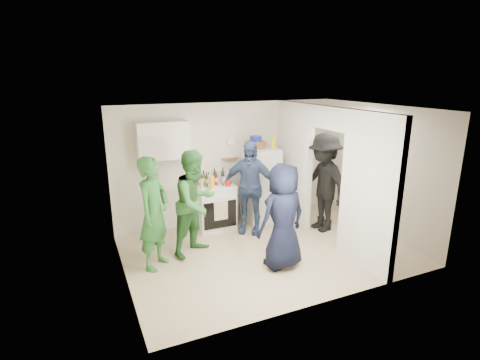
# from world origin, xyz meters

# --- Properties ---
(floor) EXTENTS (4.80, 4.80, 0.00)m
(floor) POSITION_xyz_m (0.00, 0.00, 0.00)
(floor) COLOR #CABA8F
(floor) RESTS_ON ground
(wall_back) EXTENTS (4.80, 0.00, 4.80)m
(wall_back) POSITION_xyz_m (0.00, 1.70, 1.25)
(wall_back) COLOR silver
(wall_back) RESTS_ON floor
(wall_front) EXTENTS (4.80, 0.00, 4.80)m
(wall_front) POSITION_xyz_m (0.00, -1.70, 1.25)
(wall_front) COLOR silver
(wall_front) RESTS_ON floor
(wall_left) EXTENTS (0.00, 3.40, 3.40)m
(wall_left) POSITION_xyz_m (-2.40, 0.00, 1.25)
(wall_left) COLOR silver
(wall_left) RESTS_ON floor
(wall_right) EXTENTS (0.00, 3.40, 3.40)m
(wall_right) POSITION_xyz_m (2.40, 0.00, 1.25)
(wall_right) COLOR silver
(wall_right) RESTS_ON floor
(ceiling) EXTENTS (4.80, 4.80, 0.00)m
(ceiling) POSITION_xyz_m (0.00, 0.00, 2.50)
(ceiling) COLOR white
(ceiling) RESTS_ON wall_back
(partition_pier_back) EXTENTS (0.12, 1.20, 2.50)m
(partition_pier_back) POSITION_xyz_m (1.20, 1.10, 1.25)
(partition_pier_back) COLOR silver
(partition_pier_back) RESTS_ON floor
(partition_pier_front) EXTENTS (0.12, 1.20, 2.50)m
(partition_pier_front) POSITION_xyz_m (1.20, -1.10, 1.25)
(partition_pier_front) COLOR silver
(partition_pier_front) RESTS_ON floor
(partition_header) EXTENTS (0.12, 1.00, 0.40)m
(partition_header) POSITION_xyz_m (1.20, 0.00, 2.30)
(partition_header) COLOR silver
(partition_header) RESTS_ON partition_pier_back
(stove) EXTENTS (0.77, 0.64, 0.92)m
(stove) POSITION_xyz_m (-0.46, 1.37, 0.46)
(stove) COLOR white
(stove) RESTS_ON floor
(upper_cabinet) EXTENTS (0.95, 0.34, 0.70)m
(upper_cabinet) POSITION_xyz_m (-1.40, 1.52, 1.85)
(upper_cabinet) COLOR silver
(upper_cabinet) RESTS_ON wall_back
(fridge) EXTENTS (0.65, 0.63, 1.57)m
(fridge) POSITION_xyz_m (0.57, 1.34, 0.79)
(fridge) COLOR white
(fridge) RESTS_ON floor
(wicker_basket) EXTENTS (0.35, 0.25, 0.15)m
(wicker_basket) POSITION_xyz_m (0.47, 1.39, 1.65)
(wicker_basket) COLOR brown
(wicker_basket) RESTS_ON fridge
(blue_bowl) EXTENTS (0.24, 0.24, 0.11)m
(blue_bowl) POSITION_xyz_m (0.47, 1.39, 1.78)
(blue_bowl) COLOR navy
(blue_bowl) RESTS_ON wicker_basket
(yellow_cup_stack_top) EXTENTS (0.09, 0.09, 0.25)m
(yellow_cup_stack_top) POSITION_xyz_m (0.79, 1.24, 1.70)
(yellow_cup_stack_top) COLOR yellow
(yellow_cup_stack_top) RESTS_ON fridge
(wall_clock) EXTENTS (0.22, 0.02, 0.22)m
(wall_clock) POSITION_xyz_m (0.05, 1.68, 1.70)
(wall_clock) COLOR white
(wall_clock) RESTS_ON wall_back
(spice_shelf) EXTENTS (0.35, 0.08, 0.03)m
(spice_shelf) POSITION_xyz_m (0.00, 1.65, 1.35)
(spice_shelf) COLOR olive
(spice_shelf) RESTS_ON wall_back
(nook_window) EXTENTS (0.03, 0.70, 0.80)m
(nook_window) POSITION_xyz_m (2.38, 0.20, 1.65)
(nook_window) COLOR black
(nook_window) RESTS_ON wall_right
(nook_window_frame) EXTENTS (0.04, 0.76, 0.86)m
(nook_window_frame) POSITION_xyz_m (2.36, 0.20, 1.65)
(nook_window_frame) COLOR white
(nook_window_frame) RESTS_ON wall_right
(nook_valance) EXTENTS (0.04, 0.82, 0.18)m
(nook_valance) POSITION_xyz_m (2.34, 0.20, 2.00)
(nook_valance) COLOR white
(nook_valance) RESTS_ON wall_right
(yellow_cup_stack_stove) EXTENTS (0.09, 0.09, 0.25)m
(yellow_cup_stack_stove) POSITION_xyz_m (-0.58, 1.15, 1.04)
(yellow_cup_stack_stove) COLOR #FFA915
(yellow_cup_stack_stove) RESTS_ON stove
(red_cup) EXTENTS (0.09, 0.09, 0.12)m
(red_cup) POSITION_xyz_m (-0.24, 1.17, 0.98)
(red_cup) COLOR red
(red_cup) RESTS_ON stove
(person_green_left) EXTENTS (0.77, 0.79, 1.83)m
(person_green_left) POSITION_xyz_m (-1.88, 0.27, 0.92)
(person_green_left) COLOR #2E7332
(person_green_left) RESTS_ON floor
(person_green_center) EXTENTS (1.12, 1.04, 1.83)m
(person_green_center) POSITION_xyz_m (-1.12, 0.48, 0.92)
(person_green_center) COLOR #397835
(person_green_center) RESTS_ON floor
(person_denim) EXTENTS (1.13, 1.01, 1.84)m
(person_denim) POSITION_xyz_m (0.10, 0.92, 0.92)
(person_denim) COLOR #344B71
(person_denim) RESTS_ON floor
(person_navy) EXTENTS (0.91, 0.66, 1.72)m
(person_navy) POSITION_xyz_m (-0.02, -0.57, 0.86)
(person_navy) COLOR black
(person_navy) RESTS_ON floor
(person_nook) EXTENTS (0.77, 1.28, 1.95)m
(person_nook) POSITION_xyz_m (1.47, 0.43, 0.97)
(person_nook) COLOR black
(person_nook) RESTS_ON floor
(bottle_a) EXTENTS (0.06, 0.06, 0.30)m
(bottle_a) POSITION_xyz_m (-0.75, 1.48, 1.06)
(bottle_a) COLOR brown
(bottle_a) RESTS_ON stove
(bottle_b) EXTENTS (0.06, 0.06, 0.29)m
(bottle_b) POSITION_xyz_m (-0.63, 1.31, 1.06)
(bottle_b) COLOR #204C19
(bottle_b) RESTS_ON stove
(bottle_c) EXTENTS (0.06, 0.06, 0.24)m
(bottle_c) POSITION_xyz_m (-0.52, 1.51, 1.04)
(bottle_c) COLOR #9FA9AC
(bottle_c) RESTS_ON stove
(bottle_d) EXTENTS (0.07, 0.07, 0.28)m
(bottle_d) POSITION_xyz_m (-0.43, 1.34, 1.06)
(bottle_d) COLOR #611B11
(bottle_d) RESTS_ON stove
(bottle_e) EXTENTS (0.08, 0.08, 0.29)m
(bottle_e) POSITION_xyz_m (-0.38, 1.55, 1.06)
(bottle_e) COLOR #919BA0
(bottle_e) RESTS_ON stove
(bottle_f) EXTENTS (0.07, 0.07, 0.26)m
(bottle_f) POSITION_xyz_m (-0.26, 1.41, 1.05)
(bottle_f) COLOR #143828
(bottle_f) RESTS_ON stove
(bottle_g) EXTENTS (0.06, 0.06, 0.30)m
(bottle_g) POSITION_xyz_m (-0.21, 1.53, 1.06)
(bottle_g) COLOR brown
(bottle_g) RESTS_ON stove
(bottle_h) EXTENTS (0.06, 0.06, 0.25)m
(bottle_h) POSITION_xyz_m (-0.75, 1.24, 1.04)
(bottle_h) COLOR #9E9FA9
(bottle_h) RESTS_ON stove
(bottle_i) EXTENTS (0.06, 0.06, 0.27)m
(bottle_i) POSITION_xyz_m (-0.42, 1.46, 1.05)
(bottle_i) COLOR #603310
(bottle_i) RESTS_ON stove
(bottle_j) EXTENTS (0.06, 0.06, 0.31)m
(bottle_j) POSITION_xyz_m (-0.15, 1.28, 1.07)
(bottle_j) COLOR #216123
(bottle_j) RESTS_ON stove
(bottle_k) EXTENTS (0.08, 0.08, 0.31)m
(bottle_k) POSITION_xyz_m (-0.66, 1.41, 1.07)
(bottle_k) COLOR brown
(bottle_k) RESTS_ON stove
(bottle_l) EXTENTS (0.08, 0.08, 0.25)m
(bottle_l) POSITION_xyz_m (-0.30, 1.24, 1.04)
(bottle_l) COLOR #8F949D
(bottle_l) RESTS_ON stove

